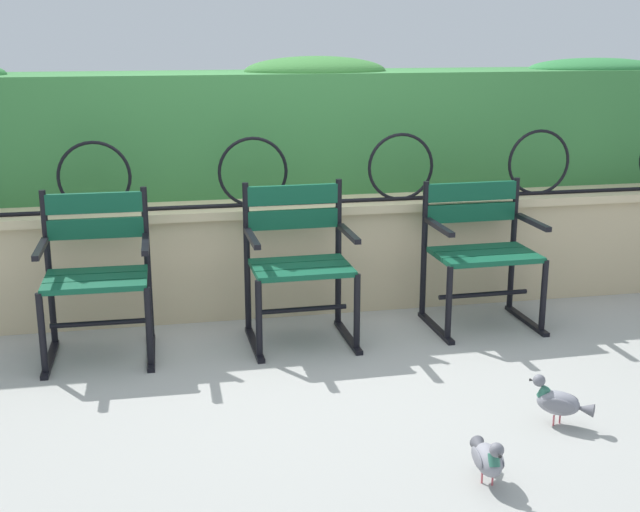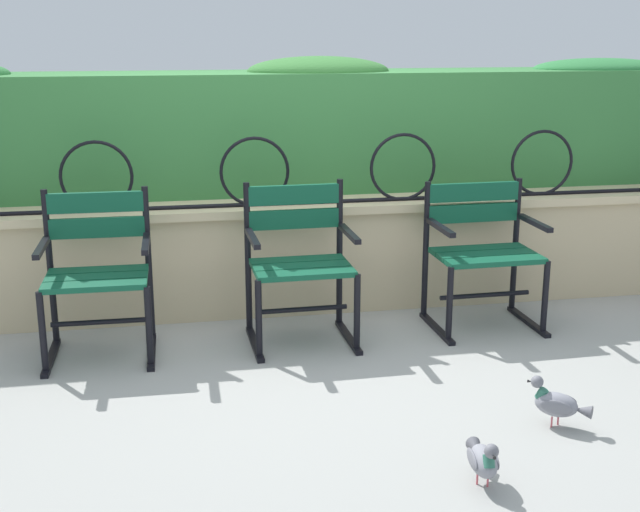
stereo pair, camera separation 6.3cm
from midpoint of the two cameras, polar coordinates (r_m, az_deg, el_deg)
name	(u,v)px [view 2 (the right image)]	position (r m, az deg, el deg)	size (l,w,h in m)	color
ground_plane	(325,363)	(4.52, 0.73, -7.19)	(60.00, 60.00, 0.00)	#9E9E99
stone_wall	(296,255)	(5.29, -1.28, 0.08)	(7.52, 0.41, 0.68)	#C6B289
iron_arch_fence	(261,176)	(5.08, -3.66, 5.39)	(6.98, 0.02, 0.42)	black
hedge_row	(285,127)	(5.63, -2.07, 8.70)	(7.37, 0.63, 0.86)	#387A3D
park_chair_left	(97,270)	(4.67, -14.40, -0.92)	(0.58, 0.53, 0.88)	#0F4C33
park_chair_centre	(299,259)	(4.72, -1.03, -0.23)	(0.59, 0.53, 0.88)	#0F4C33
park_chair_right	(482,249)	(5.07, 11.19, 0.49)	(0.63, 0.53, 0.84)	#0F4C33
pigeon_near_chairs	(483,459)	(3.42, 11.48, -13.25)	(0.12, 0.29, 0.22)	gray
pigeon_far_side	(557,403)	(3.95, 16.14, -9.51)	(0.25, 0.22, 0.22)	gray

